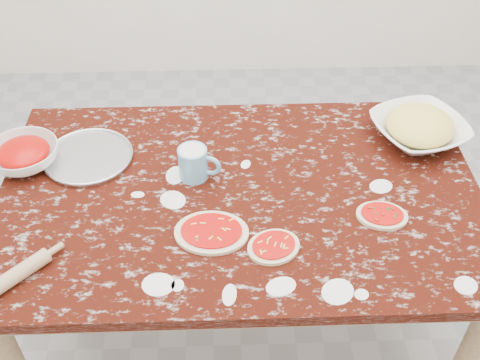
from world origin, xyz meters
name	(u,v)px	position (x,y,z in m)	size (l,w,h in m)	color
ground	(240,322)	(0.00, 0.00, 0.00)	(4.00, 4.00, 0.00)	gray
worktable	(240,209)	(0.00, 0.00, 0.67)	(1.60, 1.00, 0.75)	black
pizza_tray	(89,157)	(-0.53, 0.19, 0.76)	(0.31, 0.31, 0.01)	#B2B2B7
sauce_bowl	(24,156)	(-0.74, 0.17, 0.79)	(0.24, 0.24, 0.07)	white
cheese_bowl	(419,130)	(0.66, 0.26, 0.79)	(0.32, 0.32, 0.08)	white
flour_mug	(194,163)	(-0.15, 0.08, 0.81)	(0.15, 0.10, 0.11)	#67A7CD
pizza_left	(211,232)	(-0.09, -0.19, 0.76)	(0.24, 0.20, 0.02)	beige
pizza_mid	(274,247)	(0.09, -0.25, 0.76)	(0.20, 0.18, 0.02)	beige
pizza_right	(382,215)	(0.44, -0.13, 0.76)	(0.18, 0.15, 0.02)	beige
rolling_pin	(13,277)	(-0.65, -0.35, 0.77)	(0.05, 0.05, 0.23)	tan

